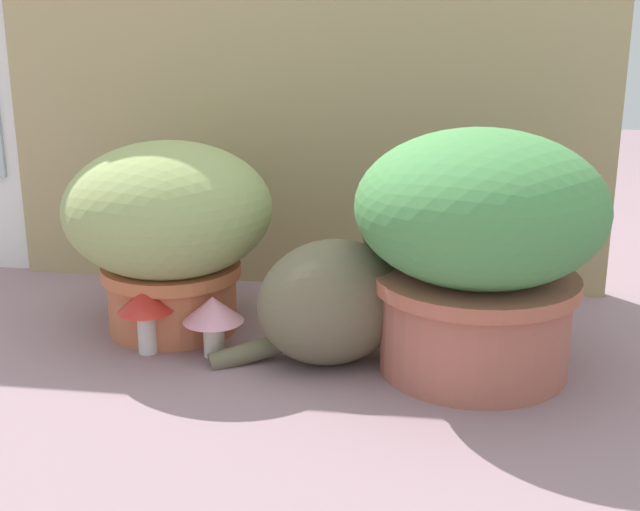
{
  "coord_description": "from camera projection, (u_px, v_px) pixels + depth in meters",
  "views": [
    {
      "loc": [
        0.25,
        -1.32,
        0.6
      ],
      "look_at": [
        0.05,
        0.07,
        0.18
      ],
      "focal_mm": 47.67,
      "sensor_mm": 36.0,
      "label": 1
    }
  ],
  "objects": [
    {
      "name": "ground_plane",
      "position": [
        284.0,
        366.0,
        1.46
      ],
      "size": [
        6.0,
        6.0,
        0.0
      ],
      "primitive_type": "plane",
      "color": "gray"
    },
    {
      "name": "cardboard_backdrop",
      "position": [
        304.0,
        67.0,
        1.76
      ],
      "size": [
        1.29,
        0.03,
        0.94
      ],
      "primitive_type": "cube",
      "color": "tan",
      "rests_on": "ground"
    },
    {
      "name": "grass_planter",
      "position": [
        169.0,
        226.0,
        1.57
      ],
      "size": [
        0.38,
        0.38,
        0.36
      ],
      "color": "#C26946",
      "rests_on": "ground"
    },
    {
      "name": "leafy_planter",
      "position": [
        478.0,
        243.0,
        1.38
      ],
      "size": [
        0.41,
        0.41,
        0.41
      ],
      "color": "#AD6150",
      "rests_on": "ground"
    },
    {
      "name": "cat",
      "position": [
        342.0,
        295.0,
        1.45
      ],
      "size": [
        0.39,
        0.27,
        0.32
      ],
      "color": "#665F47",
      "rests_on": "ground"
    },
    {
      "name": "mushroom_ornament_pink",
      "position": [
        213.0,
        313.0,
        1.48
      ],
      "size": [
        0.11,
        0.11,
        0.11
      ],
      "color": "silver",
      "rests_on": "ground"
    },
    {
      "name": "mushroom_ornament_red",
      "position": [
        146.0,
        305.0,
        1.49
      ],
      "size": [
        0.1,
        0.1,
        0.12
      ],
      "color": "silver",
      "rests_on": "ground"
    }
  ]
}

